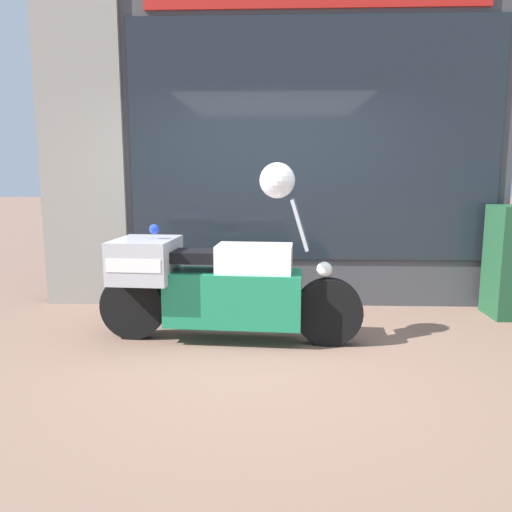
# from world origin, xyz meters

# --- Properties ---
(ground_plane) EXTENTS (60.00, 60.00, 0.00)m
(ground_plane) POSITION_xyz_m (0.00, 0.00, 0.00)
(ground_plane) COLOR #7A5B4C
(shop_building) EXTENTS (5.32, 0.55, 3.65)m
(shop_building) POSITION_xyz_m (-0.41, 2.00, 1.83)
(shop_building) COLOR #424247
(shop_building) RESTS_ON ground
(window_display) EXTENTS (3.89, 0.30, 1.91)m
(window_display) POSITION_xyz_m (0.41, 2.03, 0.46)
(window_display) COLOR slate
(window_display) RESTS_ON ground
(paramedic_motorcycle) EXTENTS (2.41, 0.71, 1.31)m
(paramedic_motorcycle) POSITION_xyz_m (-0.55, 0.51, 0.54)
(paramedic_motorcycle) COLOR black
(paramedic_motorcycle) RESTS_ON ground
(white_helmet) EXTENTS (0.31, 0.31, 0.31)m
(white_helmet) POSITION_xyz_m (0.04, 0.47, 1.46)
(white_helmet) COLOR white
(white_helmet) RESTS_ON paramedic_motorcycle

